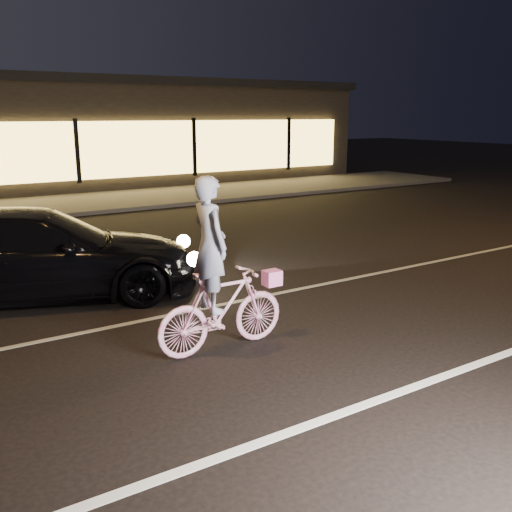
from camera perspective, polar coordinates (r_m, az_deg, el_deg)
ground at (r=8.21m, az=12.96°, el=-6.74°), size 90.00×90.00×0.00m
lane_stripe_near at (r=7.33m, az=21.44°, el=-9.95°), size 60.00×0.12×0.01m
lane_stripe_far at (r=9.62m, az=4.47°, el=-3.28°), size 60.00×0.10×0.01m
sidewalk at (r=19.34m, az=-15.65°, el=5.21°), size 30.00×4.00×0.12m
storefront at (r=24.91m, az=-20.18°, el=11.59°), size 25.40×8.42×4.20m
cyclist at (r=6.95m, az=-3.74°, el=-3.47°), size 1.73×0.60×2.18m
sedan at (r=9.57m, az=-20.95°, el=0.13°), size 5.32×3.46×1.43m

